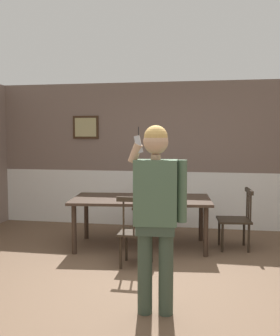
% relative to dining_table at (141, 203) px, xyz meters
% --- Properties ---
extents(ground_plane, '(7.37, 7.37, 0.00)m').
position_rel_dining_table_xyz_m(ground_plane, '(0.34, -1.46, -0.68)').
color(ground_plane, brown).
extents(room_back_partition, '(6.70, 0.17, 2.65)m').
position_rel_dining_table_xyz_m(room_back_partition, '(0.33, 1.46, 0.60)').
color(room_back_partition, '#756056').
rests_on(room_back_partition, ground_plane).
extents(dining_table, '(2.17, 1.28, 0.75)m').
position_rel_dining_table_xyz_m(dining_table, '(0.00, 0.00, 0.00)').
color(dining_table, '#38281E').
rests_on(dining_table, ground_plane).
extents(chair_near_window, '(0.45, 0.45, 0.97)m').
position_rel_dining_table_xyz_m(chair_near_window, '(-0.10, 0.91, -0.21)').
color(chair_near_window, '#513823').
rests_on(chair_near_window, ground_plane).
extents(chair_by_doorway, '(0.52, 0.52, 0.90)m').
position_rel_dining_table_xyz_m(chair_by_doorway, '(1.41, 0.16, -0.22)').
color(chair_by_doorway, '#2D2319').
rests_on(chair_by_doorway, ground_plane).
extents(chair_at_table_head, '(0.44, 0.44, 0.93)m').
position_rel_dining_table_xyz_m(chair_at_table_head, '(0.10, -0.91, -0.22)').
color(chair_at_table_head, '#2D2319').
rests_on(chair_at_table_head, ground_plane).
extents(person_figure, '(0.56, 0.25, 1.79)m').
position_rel_dining_table_xyz_m(person_figure, '(0.55, -2.22, 0.37)').
color(person_figure, '#3A493A').
rests_on(person_figure, ground_plane).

